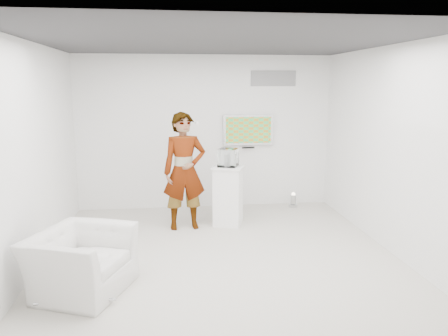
# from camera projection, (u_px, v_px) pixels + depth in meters

# --- Properties ---
(room) EXTENTS (5.01, 5.01, 3.00)m
(room) POSITION_uv_depth(u_px,v_px,m) (220.00, 152.00, 6.16)
(room) COLOR beige
(room) RESTS_ON ground
(tv) EXTENTS (1.00, 0.08, 0.60)m
(tv) POSITION_uv_depth(u_px,v_px,m) (248.00, 130.00, 8.64)
(tv) COLOR silver
(tv) RESTS_ON room
(logo_decal) EXTENTS (0.90, 0.02, 0.30)m
(logo_decal) POSITION_uv_depth(u_px,v_px,m) (273.00, 78.00, 8.55)
(logo_decal) COLOR gray
(logo_decal) RESTS_ON room
(person) EXTENTS (0.77, 0.56, 1.99)m
(person) POSITION_uv_depth(u_px,v_px,m) (184.00, 171.00, 7.36)
(person) COLOR silver
(person) RESTS_ON room
(armchair) EXTENTS (1.34, 1.42, 0.73)m
(armchair) POSITION_uv_depth(u_px,v_px,m) (81.00, 262.00, 5.18)
(armchair) COLOR silver
(armchair) RESTS_ON room
(pedestal) EXTENTS (0.64, 0.64, 1.04)m
(pedestal) POSITION_uv_depth(u_px,v_px,m) (228.00, 196.00, 7.64)
(pedestal) COLOR white
(pedestal) RESTS_ON room
(floor_uplight) EXTENTS (0.23, 0.23, 0.28)m
(floor_uplight) POSITION_uv_depth(u_px,v_px,m) (293.00, 200.00, 8.79)
(floor_uplight) COLOR silver
(floor_uplight) RESTS_ON room
(vitrine) EXTENTS (0.40, 0.40, 0.31)m
(vitrine) POSITION_uv_depth(u_px,v_px,m) (228.00, 158.00, 7.51)
(vitrine) COLOR white
(vitrine) RESTS_ON pedestal
(console) EXTENTS (0.13, 0.16, 0.22)m
(console) POSITION_uv_depth(u_px,v_px,m) (228.00, 160.00, 7.52)
(console) COLOR white
(console) RESTS_ON pedestal
(wii_remote) EXTENTS (0.05, 0.15, 0.04)m
(wii_remote) POSITION_uv_depth(u_px,v_px,m) (197.00, 123.00, 7.41)
(wii_remote) COLOR white
(wii_remote) RESTS_ON person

